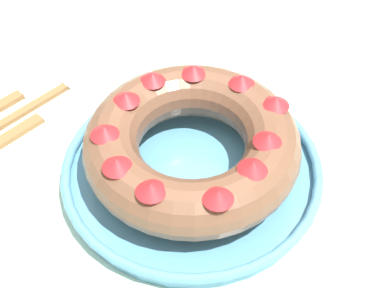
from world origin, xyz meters
TOP-DOWN VIEW (x-y plane):
  - dining_table at (0.00, 0.00)m, footprint 1.32×1.26m
  - serving_dish at (-0.01, -0.01)m, footprint 0.32×0.32m
  - bundt_cake at (-0.01, -0.01)m, footprint 0.26×0.26m
  - fork at (-0.26, -0.05)m, footprint 0.02×0.20m
  - serving_knife at (-0.29, -0.08)m, footprint 0.02×0.23m
  - cake_knife at (-0.23, -0.09)m, footprint 0.02×0.19m

SIDE VIEW (x-z plane):
  - dining_table at x=0.00m, z-range 0.29..1.03m
  - fork at x=-0.26m, z-range 0.74..0.75m
  - serving_knife at x=-0.29m, z-range 0.74..0.75m
  - cake_knife at x=-0.23m, z-range 0.74..0.75m
  - serving_dish at x=-0.01m, z-range 0.74..0.77m
  - bundt_cake at x=-0.01m, z-range 0.76..0.84m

